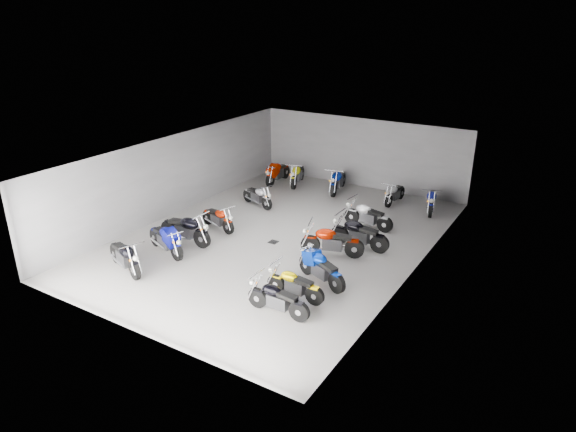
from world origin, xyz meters
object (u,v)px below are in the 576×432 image
(motorcycle_left_b, at_px, (166,239))
(motorcycle_right_f, at_px, (368,216))
(motorcycle_right_b, at_px, (294,284))
(motorcycle_back_a, at_px, (278,172))
(motorcycle_left_d, at_px, (218,218))
(motorcycle_back_f, at_px, (431,200))
(motorcycle_back_c, at_px, (338,180))
(motorcycle_left_c, at_px, (186,229))
(motorcycle_left_a, at_px, (125,256))
(drain_grate, at_px, (273,242))
(motorcycle_back_e, at_px, (395,193))
(motorcycle_right_c, at_px, (321,268))
(motorcycle_right_d, at_px, (332,241))
(motorcycle_left_f, at_px, (258,196))
(motorcycle_right_a, at_px, (277,299))
(motorcycle_back_b, at_px, (297,174))
(motorcycle_right_e, at_px, (359,234))

(motorcycle_left_b, relative_size, motorcycle_right_f, 1.03)
(motorcycle_right_b, bearing_deg, motorcycle_back_a, 35.62)
(motorcycle_right_f, bearing_deg, motorcycle_left_d, 127.54)
(motorcycle_back_a, height_order, motorcycle_back_f, motorcycle_back_a)
(motorcycle_left_d, height_order, motorcycle_back_c, motorcycle_back_c)
(motorcycle_left_c, xyz_separation_m, motorcycle_back_c, (2.10, 7.86, -0.00))
(motorcycle_right_f, xyz_separation_m, motorcycle_back_f, (1.54, 2.96, 0.02))
(motorcycle_back_f, bearing_deg, motorcycle_left_a, 40.74)
(motorcycle_right_b, xyz_separation_m, motorcycle_back_c, (-3.13, 9.10, 0.09))
(drain_grate, xyz_separation_m, motorcycle_left_a, (-2.81, -4.28, 0.51))
(motorcycle_back_a, xyz_separation_m, motorcycle_back_e, (5.82, 0.23, -0.07))
(motorcycle_right_b, relative_size, motorcycle_back_f, 0.91)
(motorcycle_right_f, height_order, motorcycle_back_e, motorcycle_right_f)
(motorcycle_right_b, bearing_deg, motorcycle_left_c, 77.12)
(motorcycle_left_d, distance_m, motorcycle_right_f, 5.66)
(motorcycle_left_a, bearing_deg, motorcycle_left_d, -165.73)
(motorcycle_right_c, height_order, motorcycle_back_a, motorcycle_back_a)
(motorcycle_left_a, relative_size, motorcycle_left_c, 0.92)
(motorcycle_left_a, bearing_deg, motorcycle_right_d, 150.64)
(drain_grate, distance_m, motorcycle_left_f, 3.80)
(motorcycle_right_a, bearing_deg, motorcycle_back_f, -7.16)
(motorcycle_back_b, bearing_deg, motorcycle_left_a, 72.11)
(motorcycle_right_e, height_order, motorcycle_back_c, motorcycle_back_c)
(motorcycle_left_f, bearing_deg, motorcycle_back_f, 134.27)
(motorcycle_left_f, relative_size, motorcycle_back_f, 0.89)
(motorcycle_right_b, height_order, motorcycle_back_f, motorcycle_back_f)
(motorcycle_left_a, height_order, motorcycle_back_f, motorcycle_left_a)
(drain_grate, relative_size, motorcycle_left_a, 0.16)
(motorcycle_left_f, relative_size, motorcycle_back_b, 0.88)
(motorcycle_right_c, bearing_deg, motorcycle_back_e, 26.82)
(motorcycle_right_c, bearing_deg, motorcycle_right_b, -167.42)
(motorcycle_left_d, bearing_deg, motorcycle_right_b, 76.66)
(motorcycle_left_f, bearing_deg, motorcycle_left_d, 21.23)
(motorcycle_right_f, relative_size, motorcycle_back_b, 0.98)
(motorcycle_left_a, bearing_deg, motorcycle_back_a, -156.09)
(motorcycle_right_f, xyz_separation_m, motorcycle_back_b, (-4.93, 3.10, 0.02))
(motorcycle_back_b, bearing_deg, motorcycle_right_a, 101.05)
(motorcycle_left_f, xyz_separation_m, motorcycle_right_e, (5.36, -1.58, 0.07))
(motorcycle_right_f, distance_m, motorcycle_back_e, 3.11)
(motorcycle_back_e, bearing_deg, motorcycle_left_c, 60.88)
(motorcycle_left_b, xyz_separation_m, motorcycle_left_d, (0.20, 2.56, -0.06))
(motorcycle_right_c, relative_size, motorcycle_back_b, 0.95)
(motorcycle_right_e, height_order, motorcycle_back_e, motorcycle_right_e)
(motorcycle_right_b, relative_size, motorcycle_back_a, 0.87)
(motorcycle_back_f, bearing_deg, motorcycle_right_f, 46.41)
(motorcycle_left_f, bearing_deg, motorcycle_back_b, -161.81)
(motorcycle_left_a, relative_size, motorcycle_right_e, 0.95)
(motorcycle_right_c, distance_m, motorcycle_back_c, 8.57)
(motorcycle_right_b, bearing_deg, motorcycle_back_f, -7.58)
(motorcycle_right_f, height_order, motorcycle_back_a, motorcycle_back_a)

